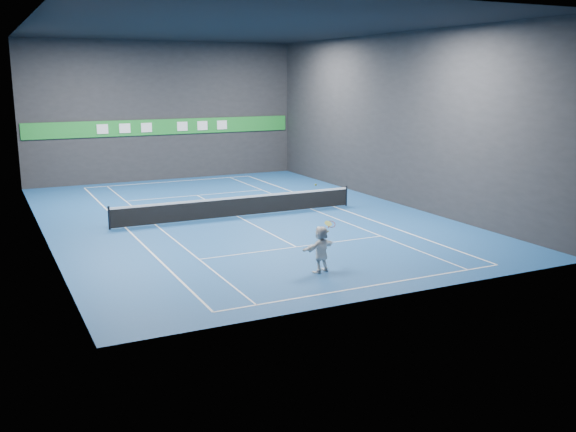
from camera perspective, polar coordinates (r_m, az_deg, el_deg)
name	(u,v)px	position (r m, az deg, el deg)	size (l,w,h in m)	color
ground	(238,217)	(31.65, -4.48, -0.05)	(26.00, 26.00, 0.00)	navy
ceiling	(235,27)	(31.00, -4.77, 16.42)	(26.00, 26.00, 0.00)	black
wall_back	(164,111)	(43.34, -11.01, 9.11)	(18.00, 0.10, 9.00)	#242527
wall_front	(396,153)	(19.54, 9.55, 5.51)	(18.00, 0.10, 9.00)	#242527
wall_left	(35,132)	(28.96, -21.55, 6.99)	(0.10, 26.00, 9.00)	#242527
wall_right	(392,119)	(35.29, 9.26, 8.49)	(0.10, 26.00, 9.00)	#242527
baseline_near	(371,286)	(21.41, 7.40, -6.18)	(10.98, 0.08, 0.01)	white
baseline_far	(171,182)	(42.75, -10.37, 3.02)	(10.98, 0.08, 0.01)	white
sideline_doubles_left	(126,228)	(30.13, -14.23, -1.02)	(0.08, 23.78, 0.01)	white
sideline_doubles_right	(334,207)	(34.00, 4.15, 0.82)	(0.08, 23.78, 0.01)	white
sideline_singles_left	(156,225)	(30.43, -11.69, -0.77)	(0.06, 23.78, 0.01)	white
sideline_singles_right	(311,209)	(33.34, 2.10, 0.62)	(0.06, 23.78, 0.01)	white
service_line_near	(296,247)	(25.96, 0.74, -2.76)	(8.23, 0.06, 0.01)	white
service_line_far	(197,195)	(37.56, -8.08, 1.84)	(8.23, 0.06, 0.01)	white
center_service_line	(238,216)	(31.65, -4.48, -0.04)	(0.06, 12.80, 0.01)	white
player	(321,249)	(22.53, 2.95, -2.95)	(1.54, 0.49, 1.66)	white
tennis_ball	(316,185)	(21.93, 2.48, 2.79)	(0.07, 0.07, 0.07)	#C4D122
tennis_net	(238,206)	(31.54, -4.50, 0.91)	(12.50, 0.10, 1.07)	black
sponsor_banner	(164,127)	(43.34, -10.93, 7.79)	(17.64, 0.11, 1.00)	#1E8A2D
tennis_racket	(330,225)	(22.56, 3.77, -0.82)	(0.50, 0.32, 0.53)	#AE1912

